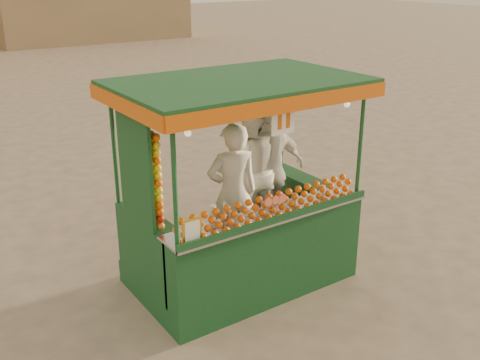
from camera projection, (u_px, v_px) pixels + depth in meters
ground at (226, 293)px, 6.22m from camera, size 90.00×90.00×0.00m
juice_cart at (240, 224)px, 6.13m from camera, size 2.56×1.66×2.33m
vendor_left at (233, 193)px, 6.16m from camera, size 0.66×0.52×1.59m
vendor_middle at (249, 169)px, 6.58m from camera, size 1.06×0.96×1.79m
vendor_right at (268, 171)px, 6.63m from camera, size 1.01×0.45×1.71m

